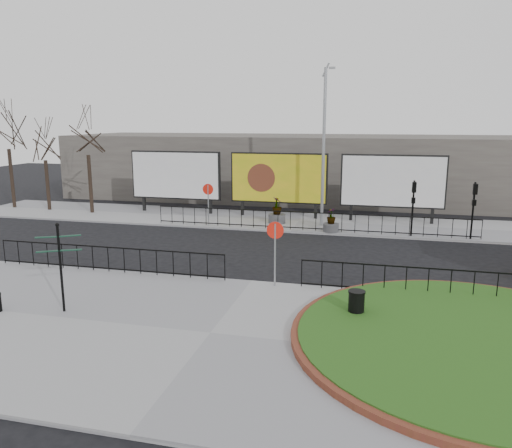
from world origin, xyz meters
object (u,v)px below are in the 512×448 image
(planter_c, at_px, (331,223))
(litter_bin, at_px, (356,304))
(fingerpost_sign, at_px, (60,259))
(planter_b, at_px, (277,213))
(billboard_mid, at_px, (279,178))
(lamp_post, at_px, (324,145))

(planter_c, bearing_deg, litter_bin, -81.08)
(fingerpost_sign, distance_m, planter_b, 16.08)
(billboard_mid, relative_size, planter_b, 3.88)
(billboard_mid, distance_m, planter_c, 5.52)
(litter_bin, height_order, planter_c, planter_c)
(fingerpost_sign, bearing_deg, litter_bin, -14.68)
(billboard_mid, height_order, litter_bin, billboard_mid)
(litter_bin, bearing_deg, lamp_post, 100.70)
(billboard_mid, xyz_separation_m, lamp_post, (3.01, -1.97, 2.23))
(lamp_post, xyz_separation_m, fingerpost_sign, (-6.72, -15.53, -2.92))
(planter_b, xyz_separation_m, planter_c, (3.40, -1.60, -0.11))
(lamp_post, xyz_separation_m, planter_c, (0.69, -1.60, -4.23))
(litter_bin, relative_size, planter_c, 0.67)
(litter_bin, distance_m, planter_b, 14.82)
(fingerpost_sign, height_order, planter_c, fingerpost_sign)
(billboard_mid, height_order, lamp_post, lamp_post)
(fingerpost_sign, bearing_deg, planter_c, 37.03)
(billboard_mid, bearing_deg, fingerpost_sign, -101.97)
(billboard_mid, xyz_separation_m, fingerpost_sign, (-3.71, -17.50, -0.69))
(lamp_post, distance_m, planter_b, 4.93)
(billboard_mid, xyz_separation_m, planter_c, (3.70, -3.57, -2.00))
(lamp_post, height_order, litter_bin, lamp_post)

